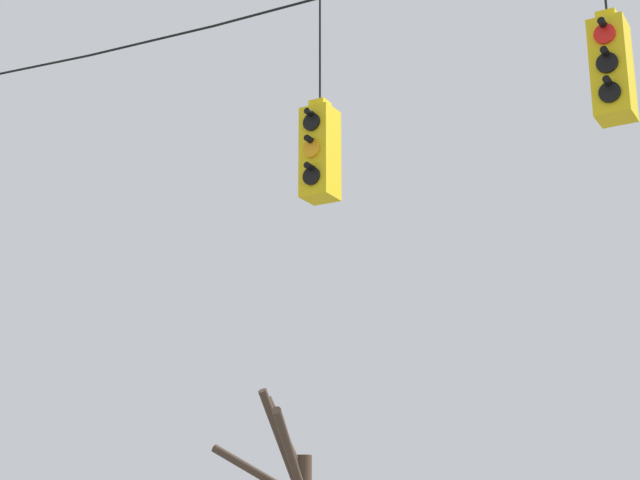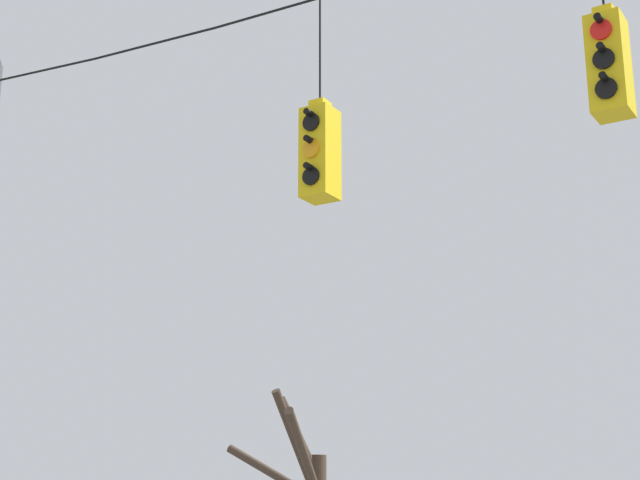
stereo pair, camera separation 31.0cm
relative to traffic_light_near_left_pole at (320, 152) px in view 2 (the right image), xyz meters
The scene contains 2 objects.
traffic_light_near_left_pole is the anchor object (origin of this frame).
traffic_light_near_right_pole 3.15m from the traffic_light_near_left_pole, ahead, with size 0.34×0.58×2.15m.
Camera 2 is at (3.65, -8.84, 1.61)m, focal length 55.00 mm.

